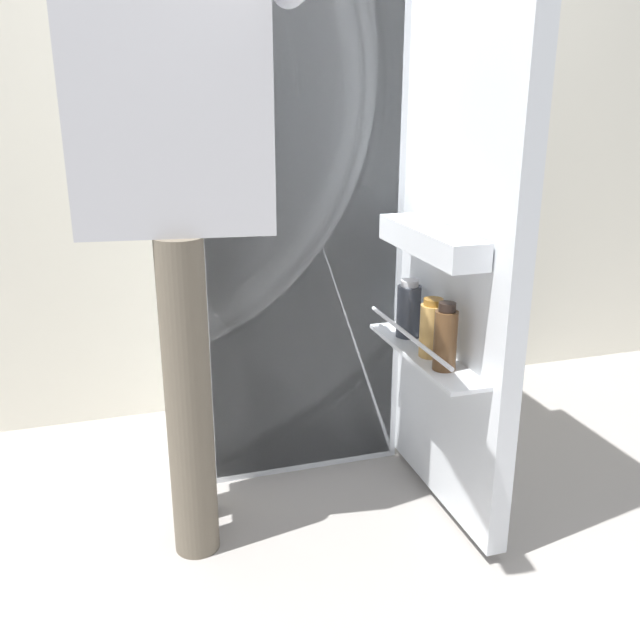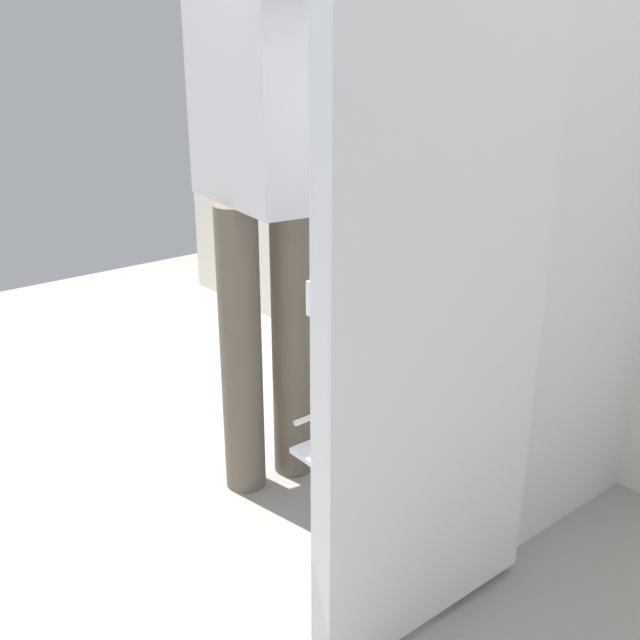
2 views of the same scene
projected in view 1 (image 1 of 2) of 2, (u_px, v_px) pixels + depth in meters
name	position (u px, v px, depth m)	size (l,w,h in m)	color
ground_plane	(330.00, 511.00, 2.08)	(5.52, 5.52, 0.00)	gray
kitchen_wall	(254.00, 51.00, 2.47)	(4.40, 0.10, 2.64)	silver
refrigerator	(294.00, 183.00, 2.24)	(0.69, 1.20, 1.82)	silver
person	(178.00, 153.00, 1.67)	(0.58, 0.83, 1.73)	#665B4C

